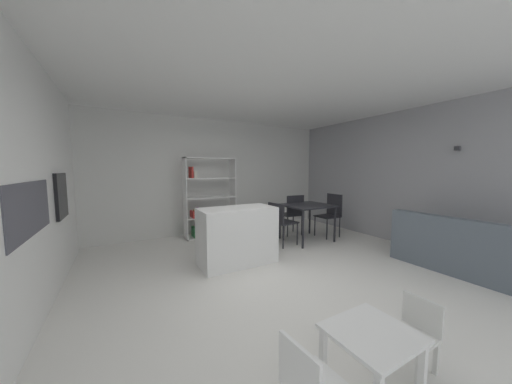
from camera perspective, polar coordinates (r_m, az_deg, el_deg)
name	(u,v)px	position (r m, az deg, el deg)	size (l,w,h in m)	color
ground_plane	(275,278)	(3.66, 4.43, -19.57)	(9.00, 9.00, 0.00)	silver
ceiling_slab	(276,76)	(3.54, 4.79, 25.59)	(6.55, 6.03, 0.06)	white
back_partition	(207,176)	(6.04, -11.46, 3.59)	(6.55, 0.06, 2.74)	silver
right_partition_gray	(409,178)	(5.80, 32.28, 2.81)	(0.06, 6.03, 2.74)	#9E9EA3
cabinet_niche_splashback	(30,209)	(3.04, -42.95, -2.95)	(0.01, 1.21, 0.50)	#4C4C56
built_in_oven	(61,195)	(4.27, -38.80, -0.63)	(0.06, 0.61, 0.62)	black
kitchen_island	(237,236)	(4.05, -4.42, -10.16)	(1.22, 0.61, 0.92)	white
open_bookshelf	(207,201)	(5.66, -11.47, -2.17)	(1.16, 0.35, 1.80)	white
child_table	(372,343)	(2.04, 25.50, -29.42)	(0.54, 0.49, 0.48)	white
child_chair_right	(415,331)	(2.49, 33.32, -25.56)	(0.29, 0.29, 0.54)	silver
dining_table	(307,209)	(5.37, 11.87, -3.81)	(0.99, 0.90, 0.78)	#232328
dining_chair_window_side	(331,211)	(5.89, 17.16, -4.39)	(0.46, 0.44, 0.97)	#232328
dining_chair_island_side	(280,220)	(4.96, 5.70, -6.45)	(0.51, 0.51, 0.87)	#232328
dining_chair_far	(293,211)	(5.74, 8.66, -4.48)	(0.49, 0.47, 0.95)	#232328
sofa	(477,256)	(4.86, 42.36, -11.10)	(0.88, 2.11, 0.84)	slate
wall_sconce_back	(457,148)	(5.40, 39.70, 7.89)	(0.07, 0.07, 0.07)	#333338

